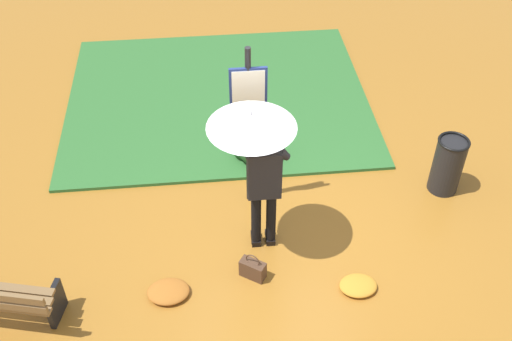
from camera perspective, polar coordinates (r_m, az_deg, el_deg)
ground_plane at (r=7.67m, az=2.43°, el=-6.57°), size 18.00×18.00×0.00m
grass_verge at (r=10.00m, az=-3.59°, el=6.84°), size 4.80×4.00×0.05m
person_with_umbrella at (r=6.55m, az=0.11°, el=2.18°), size 0.96×0.96×2.04m
info_sign_post at (r=7.25m, az=-0.71°, el=5.56°), size 0.44×0.07×2.30m
handbag at (r=7.21m, az=-0.31°, el=-9.20°), size 0.33×0.28×0.37m
trash_bin at (r=8.45m, az=17.52°, el=0.51°), size 0.42×0.42×0.83m
shrub_cluster at (r=8.62m, az=-0.13°, el=2.20°), size 0.63×0.57×0.52m
leaf_pile_near_person at (r=7.25m, az=9.55°, el=-10.58°), size 0.44×0.35×0.10m
leaf_pile_far_path at (r=7.17m, az=-8.20°, el=-11.15°), size 0.49×0.39×0.11m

